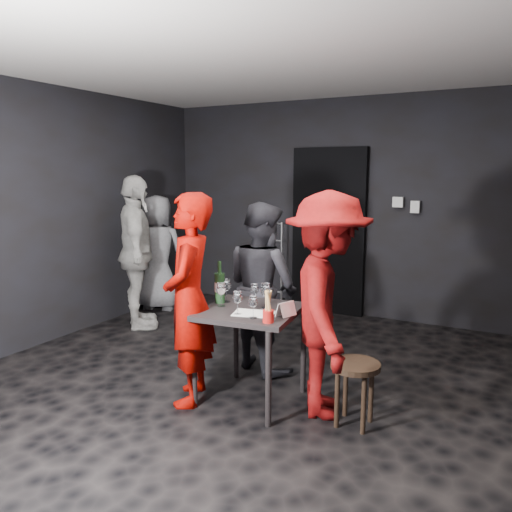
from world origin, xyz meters
The scene contains 25 objects.
floor centered at (0.00, 0.00, 0.00)m, with size 4.50×5.00×0.02m, color black.
ceiling centered at (0.00, 0.00, 2.70)m, with size 4.50×5.00×0.02m, color silver.
wall_back centered at (0.00, 2.50, 1.35)m, with size 4.50×0.04×2.70m, color black.
wall_left centered at (-2.25, 0.00, 1.35)m, with size 0.04×5.00×2.70m, color black.
doorway centered at (0.00, 2.44, 1.05)m, with size 0.95×0.10×2.10m, color black.
wallbox_upper centered at (0.85, 2.45, 1.45)m, with size 0.12×0.06×0.12m, color #B7B7B2.
wallbox_lower centered at (1.05, 2.45, 1.40)m, with size 0.10×0.06×0.14m, color #B7B7B2.
hand_truck centered at (-0.73, 2.19, 0.21)m, with size 0.39×0.33×1.16m.
tasting_table centered at (0.33, -0.25, 0.65)m, with size 0.72×0.72×0.75m.
stool centered at (1.19, -0.25, 0.38)m, with size 0.36×0.36×0.47m.
server_red centered at (-0.08, -0.47, 0.91)m, with size 0.67×0.44×1.83m, color #8F0500.
woman_black centered at (0.10, 0.40, 0.79)m, with size 0.77×0.42×1.59m, color #25252B.
man_maroon centered at (0.93, -0.16, 0.94)m, with size 1.21×0.56×1.88m, color maroon.
bystander_cream centered at (-1.72, 0.79, 1.04)m, with size 1.22×0.58×2.09m, color beige.
bystander_grey centered at (-2.02, 1.53, 0.76)m, with size 0.74×0.40×1.51m, color gray.
tasting_mat centered at (0.42, -0.35, 0.75)m, with size 0.31×0.21×0.00m, color white.
wine_glass_a centered at (0.09, -0.29, 0.86)m, with size 0.08×0.08×0.21m, color white, non-canonical shape.
wine_glass_b centered at (0.06, -0.16, 0.86)m, with size 0.08×0.08×0.22m, color white, non-canonical shape.
wine_glass_c centered at (0.30, -0.11, 0.84)m, with size 0.07×0.07×0.19m, color white, non-canonical shape.
wine_glass_d centered at (0.32, -0.43, 0.85)m, with size 0.08×0.08×0.20m, color white, non-canonical shape.
wine_glass_e centered at (0.47, -0.45, 0.84)m, with size 0.07×0.07×0.19m, color white, non-canonical shape.
wine_glass_f centered at (0.43, -0.17, 0.86)m, with size 0.08×0.08×0.22m, color white, non-canonical shape.
wine_bottle centered at (0.02, -0.20, 0.88)m, with size 0.08×0.08×0.35m.
breadstick_cup centered at (0.61, -0.49, 0.86)m, with size 0.08×0.08×0.25m.
reserved_card centered at (0.64, -0.30, 0.81)m, with size 0.09×0.14×0.11m, color white, non-canonical shape.
Camera 1 is at (2.14, -3.55, 1.82)m, focal length 35.00 mm.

